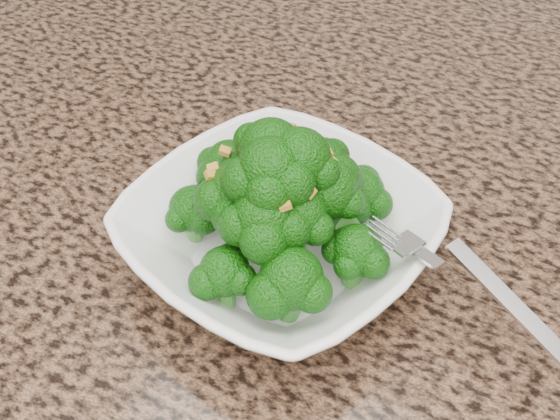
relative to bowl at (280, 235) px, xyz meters
The scene contains 5 objects.
granite_counter 0.07m from the bowl, 76.62° to the left, with size 1.64×1.04×0.03m, color brown.
bowl is the anchor object (origin of this frame).
broccoli_pile 0.06m from the bowl, ahead, with size 0.18×0.18×0.07m, color #105309, non-canonical shape.
garlic_topping 0.10m from the bowl, ahead, with size 0.11×0.11×0.01m, color #C18A2F, non-canonical shape.
fork 0.11m from the bowl, ahead, with size 0.16×0.03×0.01m, color silver, non-canonical shape.
Camera 1 is at (0.15, -0.05, 1.29)m, focal length 45.00 mm.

